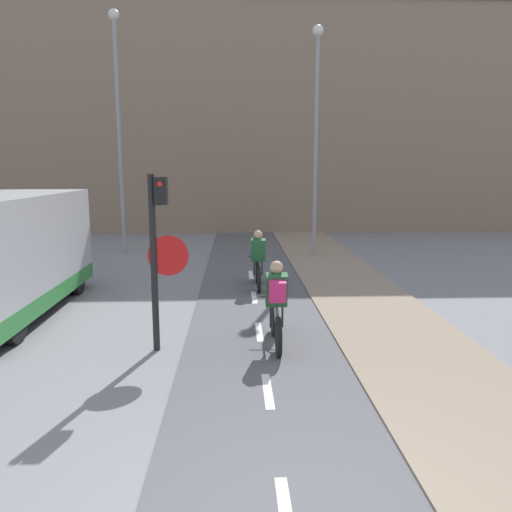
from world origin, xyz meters
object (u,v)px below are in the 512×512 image
Objects in this scene: street_lamp_far at (118,112)px; cyclist_near at (276,306)px; traffic_light_pole at (158,243)px; street_lamp_sidewalk at (316,121)px; cyclist_far at (258,262)px; van at (1,257)px.

street_lamp_far is 11.68m from cyclist_near.
street_lamp_sidewalk is (3.94, 8.85, 2.73)m from traffic_light_pole.
cyclist_far is (-2.13, -4.54, -3.89)m from street_lamp_sidewalk.
van is at bearing -138.22° from street_lamp_sidewalk.
van is at bearing 148.67° from traffic_light_pole.
street_lamp_sidewalk is 6.34m from cyclist_far.
cyclist_near is at bearing -102.90° from street_lamp_sidewalk.
traffic_light_pole is at bearing -177.43° from cyclist_near.
van is at bearing -158.17° from cyclist_far.
cyclist_far is 5.80m from van.
street_lamp_sidewalk is 9.78m from cyclist_near.
traffic_light_pole is 0.39× the size of street_lamp_sidewalk.
cyclist_far is at bearing 67.16° from traffic_light_pole.
cyclist_near is 0.31× the size of van.
traffic_light_pole is at bearing -31.33° from van.
van reaches higher than cyclist_far.
traffic_light_pole is 1.77× the size of cyclist_far.
traffic_light_pole is 1.73× the size of cyclist_near.
van is (-5.48, 2.07, 0.52)m from cyclist_near.
cyclist_far is at bearing -115.09° from street_lamp_sidewalk.
street_lamp_sidewalk reaches higher than van.
van is (-0.78, -7.75, -3.70)m from street_lamp_far.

